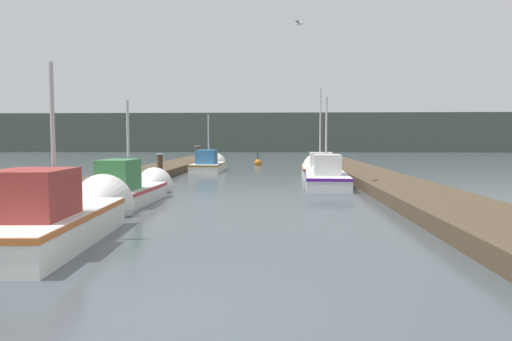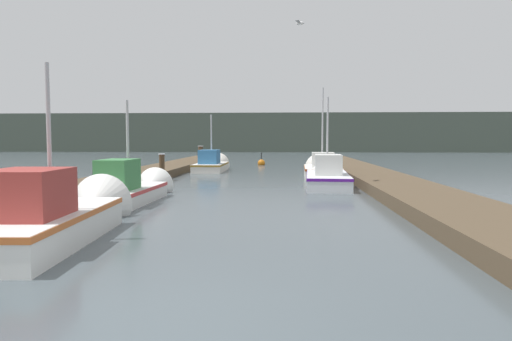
{
  "view_description": "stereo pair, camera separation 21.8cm",
  "coord_description": "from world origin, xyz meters",
  "px_view_note": "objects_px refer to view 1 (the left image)",
  "views": [
    {
      "loc": [
        1.07,
        -4.43,
        1.93
      ],
      "look_at": [
        0.35,
        10.91,
        0.85
      ],
      "focal_mm": 32.0,
      "sensor_mm": 36.0,
      "label": 1
    },
    {
      "loc": [
        1.28,
        -4.42,
        1.93
      ],
      "look_at": [
        0.35,
        10.91,
        0.85
      ],
      "focal_mm": 32.0,
      "sensor_mm": 36.0,
      "label": 2
    }
  ],
  "objects_px": {
    "mooring_piling_2": "(37,202)",
    "mooring_piling_1": "(197,156)",
    "fishing_boat_0": "(63,216)",
    "channel_buoy": "(258,163)",
    "fishing_boat_1": "(133,189)",
    "seagull_lead": "(299,23)",
    "fishing_boat_3": "(319,169)",
    "mooring_piling_0": "(160,167)",
    "fishing_boat_4": "(210,164)",
    "fishing_boat_2": "(325,176)"
  },
  "relations": [
    {
      "from": "mooring_piling_2",
      "to": "mooring_piling_1",
      "type": "bearing_deg",
      "value": 90.4
    },
    {
      "from": "fishing_boat_0",
      "to": "channel_buoy",
      "type": "bearing_deg",
      "value": 80.1
    },
    {
      "from": "fishing_boat_1",
      "to": "mooring_piling_2",
      "type": "xyz_separation_m",
      "value": [
        -0.76,
        -4.16,
        0.18
      ]
    },
    {
      "from": "fishing_boat_1",
      "to": "mooring_piling_2",
      "type": "height_order",
      "value": "fishing_boat_1"
    },
    {
      "from": "mooring_piling_1",
      "to": "seagull_lead",
      "type": "height_order",
      "value": "seagull_lead"
    },
    {
      "from": "fishing_boat_3",
      "to": "channel_buoy",
      "type": "relative_size",
      "value": 4.85
    },
    {
      "from": "mooring_piling_2",
      "to": "mooring_piling_0",
      "type": "bearing_deg",
      "value": 90.67
    },
    {
      "from": "mooring_piling_0",
      "to": "fishing_boat_4",
      "type": "bearing_deg",
      "value": 78.97
    },
    {
      "from": "fishing_boat_4",
      "to": "channel_buoy",
      "type": "distance_m",
      "value": 6.46
    },
    {
      "from": "fishing_boat_2",
      "to": "fishing_boat_4",
      "type": "distance_m",
      "value": 10.03
    },
    {
      "from": "fishing_boat_3",
      "to": "fishing_boat_2",
      "type": "bearing_deg",
      "value": -89.9
    },
    {
      "from": "fishing_boat_3",
      "to": "seagull_lead",
      "type": "xyz_separation_m",
      "value": [
        -1.39,
        -6.98,
        5.61
      ]
    },
    {
      "from": "fishing_boat_0",
      "to": "mooring_piling_1",
      "type": "relative_size",
      "value": 3.7
    },
    {
      "from": "fishing_boat_1",
      "to": "mooring_piling_1",
      "type": "bearing_deg",
      "value": 94.49
    },
    {
      "from": "mooring_piling_2",
      "to": "fishing_boat_4",
      "type": "bearing_deg",
      "value": 86.2
    },
    {
      "from": "fishing_boat_3",
      "to": "mooring_piling_1",
      "type": "xyz_separation_m",
      "value": [
        -7.51,
        6.94,
        0.36
      ]
    },
    {
      "from": "fishing_boat_0",
      "to": "seagull_lead",
      "type": "height_order",
      "value": "seagull_lead"
    },
    {
      "from": "fishing_boat_4",
      "to": "mooring_piling_0",
      "type": "distance_m",
      "value": 6.75
    },
    {
      "from": "mooring_piling_0",
      "to": "mooring_piling_2",
      "type": "height_order",
      "value": "mooring_piling_0"
    },
    {
      "from": "mooring_piling_1",
      "to": "mooring_piling_0",
      "type": "bearing_deg",
      "value": -89.9
    },
    {
      "from": "fishing_boat_2",
      "to": "mooring_piling_1",
      "type": "height_order",
      "value": "fishing_boat_2"
    },
    {
      "from": "mooring_piling_1",
      "to": "seagull_lead",
      "type": "xyz_separation_m",
      "value": [
        6.12,
        -13.91,
        5.25
      ]
    },
    {
      "from": "mooring_piling_1",
      "to": "channel_buoy",
      "type": "relative_size",
      "value": 1.4
    },
    {
      "from": "fishing_boat_2",
      "to": "fishing_boat_3",
      "type": "relative_size",
      "value": 1.2
    },
    {
      "from": "fishing_boat_2",
      "to": "mooring_piling_2",
      "type": "distance_m",
      "value": 11.96
    },
    {
      "from": "fishing_boat_0",
      "to": "fishing_boat_4",
      "type": "bearing_deg",
      "value": 86.21
    },
    {
      "from": "seagull_lead",
      "to": "fishing_boat_2",
      "type": "bearing_deg",
      "value": 0.02
    },
    {
      "from": "fishing_boat_4",
      "to": "seagull_lead",
      "type": "height_order",
      "value": "seagull_lead"
    },
    {
      "from": "fishing_boat_0",
      "to": "fishing_boat_1",
      "type": "distance_m",
      "value": 5.15
    },
    {
      "from": "channel_buoy",
      "to": "fishing_boat_3",
      "type": "bearing_deg",
      "value": -69.71
    },
    {
      "from": "fishing_boat_0",
      "to": "fishing_boat_1",
      "type": "height_order",
      "value": "fishing_boat_0"
    },
    {
      "from": "mooring_piling_1",
      "to": "seagull_lead",
      "type": "bearing_deg",
      "value": -66.26
    },
    {
      "from": "fishing_boat_2",
      "to": "mooring_piling_2",
      "type": "relative_size",
      "value": 5.46
    },
    {
      "from": "fishing_boat_1",
      "to": "channel_buoy",
      "type": "bearing_deg",
      "value": 82.35
    },
    {
      "from": "fishing_boat_4",
      "to": "seagull_lead",
      "type": "relative_size",
      "value": 8.9
    },
    {
      "from": "fishing_boat_2",
      "to": "channel_buoy",
      "type": "distance_m",
      "value": 14.29
    },
    {
      "from": "fishing_boat_0",
      "to": "fishing_boat_3",
      "type": "relative_size",
      "value": 1.06
    },
    {
      "from": "fishing_boat_1",
      "to": "mooring_piling_2",
      "type": "distance_m",
      "value": 4.24
    },
    {
      "from": "mooring_piling_0",
      "to": "channel_buoy",
      "type": "distance_m",
      "value": 13.11
    },
    {
      "from": "fishing_boat_0",
      "to": "fishing_boat_4",
      "type": "distance_m",
      "value": 18.51
    },
    {
      "from": "fishing_boat_4",
      "to": "mooring_piling_2",
      "type": "distance_m",
      "value": 17.57
    },
    {
      "from": "fishing_boat_4",
      "to": "channel_buoy",
      "type": "xyz_separation_m",
      "value": [
        2.65,
        5.88,
        -0.22
      ]
    },
    {
      "from": "fishing_boat_4",
      "to": "mooring_piling_1",
      "type": "distance_m",
      "value": 3.49
    },
    {
      "from": "fishing_boat_1",
      "to": "mooring_piling_0",
      "type": "height_order",
      "value": "fishing_boat_1"
    },
    {
      "from": "fishing_boat_0",
      "to": "mooring_piling_1",
      "type": "distance_m",
      "value": 21.75
    },
    {
      "from": "fishing_boat_4",
      "to": "seagull_lead",
      "type": "xyz_separation_m",
      "value": [
        4.81,
        -10.7,
        5.59
      ]
    },
    {
      "from": "fishing_boat_3",
      "to": "mooring_piling_0",
      "type": "xyz_separation_m",
      "value": [
        -7.49,
        -2.89,
        0.26
      ]
    },
    {
      "from": "fishing_boat_0",
      "to": "mooring_piling_0",
      "type": "xyz_separation_m",
      "value": [
        -1.17,
        11.89,
        0.19
      ]
    },
    {
      "from": "fishing_boat_0",
      "to": "channel_buoy",
      "type": "relative_size",
      "value": 5.16
    },
    {
      "from": "fishing_boat_4",
      "to": "channel_buoy",
      "type": "bearing_deg",
      "value": 65.49
    }
  ]
}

